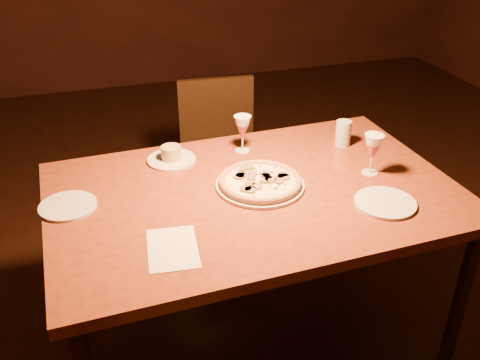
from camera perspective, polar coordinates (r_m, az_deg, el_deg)
name	(u,v)px	position (r m, az deg, el deg)	size (l,w,h in m)	color
floor	(288,317)	(2.65, 5.14, -14.32)	(7.00, 7.00, 0.00)	black
dining_table	(254,206)	(2.04, 1.48, -2.83)	(1.55, 1.02, 0.81)	brown
chair_far	(221,151)	(2.99, -2.05, 3.08)	(0.46, 0.46, 0.88)	black
pizza_plate	(260,182)	(2.02, 2.16, -0.20)	(0.34, 0.34, 0.04)	silver
ramekin_saucer	(171,156)	(2.22, -7.35, 2.54)	(0.20, 0.20, 0.06)	silver
wine_glass_far	(242,134)	(2.26, 0.27, 4.95)	(0.07, 0.07, 0.16)	#A44544
wine_glass_right	(372,154)	(2.14, 13.92, 2.67)	(0.08, 0.08, 0.17)	#A44544
water_tumbler	(343,133)	(2.36, 10.94, 4.92)	(0.07, 0.07, 0.11)	#AEB6BE
side_plate_left	(68,206)	(1.99, -17.89, -2.65)	(0.20, 0.20, 0.01)	silver
side_plate_near	(385,203)	(1.98, 15.23, -2.36)	(0.22, 0.22, 0.01)	silver
menu_card	(173,248)	(1.71, -7.21, -7.23)	(0.16, 0.23, 0.00)	white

